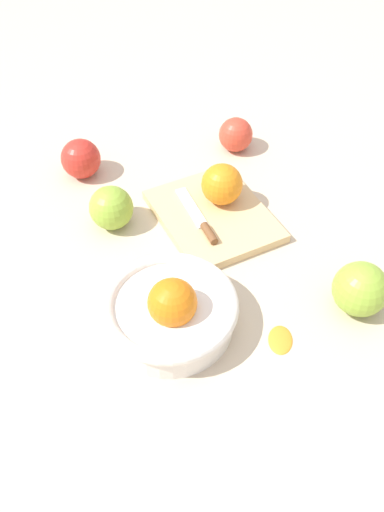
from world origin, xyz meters
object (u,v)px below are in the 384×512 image
at_px(cutting_board, 213,216).
at_px(orange_on_board, 222,184).
at_px(apple_back_right, 111,208).
at_px(apple_back_right_2, 81,159).
at_px(knife, 201,222).
at_px(apple_front_right, 236,135).
at_px(bowl, 170,310).
at_px(apple_front_left, 360,289).

distance_m(cutting_board, orange_on_board, 0.06).
bearing_deg(cutting_board, apple_back_right, 78.29).
bearing_deg(apple_back_right, apple_back_right_2, 11.70).
xyz_separation_m(knife, apple_back_right_2, (0.21, 0.18, 0.02)).
bearing_deg(apple_back_right_2, cutting_board, -132.78).
height_order(orange_on_board, apple_back_right, orange_on_board).
xyz_separation_m(orange_on_board, apple_back_right_2, (0.16, 0.23, -0.02)).
bearing_deg(apple_front_right, apple_back_right, 119.12).
xyz_separation_m(bowl, apple_front_right, (0.40, -0.23, -0.00)).
height_order(apple_back_right_2, apple_front_right, apple_back_right_2).
height_order(bowl, orange_on_board, bowl).
bearing_deg(apple_front_right, orange_on_board, 153.38).
height_order(cutting_board, apple_back_right, apple_back_right).
height_order(orange_on_board, apple_front_left, orange_on_board).
height_order(knife, apple_back_right, apple_back_right).
bearing_deg(apple_back_right, apple_front_left, -130.83).
relative_size(apple_back_right, apple_front_right, 1.12).
height_order(knife, apple_back_right_2, apple_back_right_2).
xyz_separation_m(apple_back_right, apple_front_right, (0.16, -0.28, -0.00)).
xyz_separation_m(bowl, cutting_board, (0.20, -0.13, -0.03)).
relative_size(cutting_board, orange_on_board, 3.00).
height_order(bowl, knife, bowl).
bearing_deg(orange_on_board, bowl, 146.67).
height_order(bowl, cutting_board, bowl).
xyz_separation_m(cutting_board, apple_front_right, (0.19, -0.11, 0.03)).
bearing_deg(knife, apple_front_left, -141.00).
bearing_deg(apple_back_right, knife, -111.89).
distance_m(bowl, apple_front_left, 0.29).
distance_m(knife, apple_back_right, 0.16).
xyz_separation_m(apple_front_right, apple_front_left, (-0.44, -0.05, 0.01)).
bearing_deg(orange_on_board, apple_back_right, 87.64).
height_order(apple_back_right, apple_front_left, apple_front_left).
bearing_deg(orange_on_board, apple_back_right_2, 54.63).
distance_m(bowl, apple_back_right, 0.24).
bearing_deg(apple_front_left, knife, 39.00).
relative_size(knife, apple_back_right_2, 2.06).
relative_size(orange_on_board, apple_front_left, 0.88).
bearing_deg(apple_back_right_2, knife, -140.22).
bearing_deg(bowl, knife, -29.00).
bearing_deg(apple_front_right, apple_front_left, -173.82).
distance_m(apple_back_right, apple_front_right, 0.32).
bearing_deg(knife, apple_front_right, -32.03).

